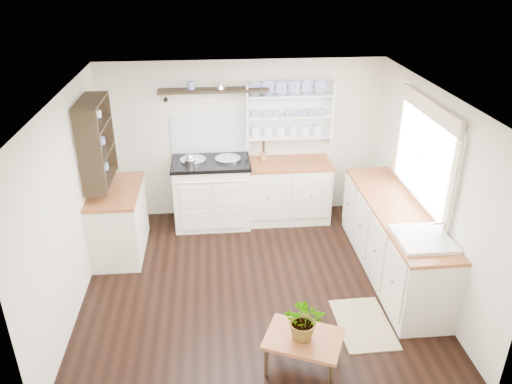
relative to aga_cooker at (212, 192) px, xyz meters
The scene contains 19 objects.
floor 1.72m from the aga_cooker, 73.02° to the right, with size 4.00×3.80×0.01m, color black.
wall_back 0.87m from the aga_cooker, 34.57° to the left, with size 4.00×0.02×2.30m, color silver.
wall_right 3.01m from the aga_cooker, 32.34° to the right, with size 0.02×3.80×2.30m, color silver.
wall_left 2.28m from the aga_cooker, 134.09° to the right, with size 0.02×3.80×2.30m, color silver.
ceiling 2.44m from the aga_cooker, 73.02° to the right, with size 4.00×3.80×0.01m, color white.
window 3.01m from the aga_cooker, 30.31° to the right, with size 0.08×1.55×1.22m.
aga_cooker is the anchor object (origin of this frame).
back_cabinets 1.08m from the aga_cooker, ahead, with size 1.27×0.63×0.90m.
right_cabinets 2.63m from the aga_cooker, 34.00° to the right, with size 0.62×2.43×0.90m.
belfast_sink 3.13m from the aga_cooker, 45.52° to the right, with size 0.55×0.60×0.45m.
left_cabinets 1.39m from the aga_cooker, 151.25° to the right, with size 0.62×1.13×0.90m.
plate_rack 1.57m from the aga_cooker, 14.58° to the left, with size 1.20×0.22×0.90m.
high_shelf 1.43m from the aga_cooker, 69.09° to the left, with size 1.50×0.29×0.16m.
left_shelving 1.85m from the aga_cooker, 153.79° to the right, with size 0.28×0.80×1.05m, color black.
kettle 0.61m from the aga_cooker, 156.85° to the right, with size 0.16×0.16×0.20m, color silver, non-canonical shape.
utensil_crock 0.89m from the aga_cooker, ahead, with size 0.10×0.10×0.12m, color #9F623A.
center_table 3.08m from the aga_cooker, 74.78° to the right, with size 0.84×0.74×0.38m.
potted_plant 3.08m from the aga_cooker, 74.78° to the right, with size 0.38×0.33×0.42m, color #3F7233.
floor_rug 2.93m from the aga_cooker, 57.05° to the right, with size 0.55×0.85×0.02m, color olive.
Camera 1 is at (-0.44, -4.93, 3.61)m, focal length 35.00 mm.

